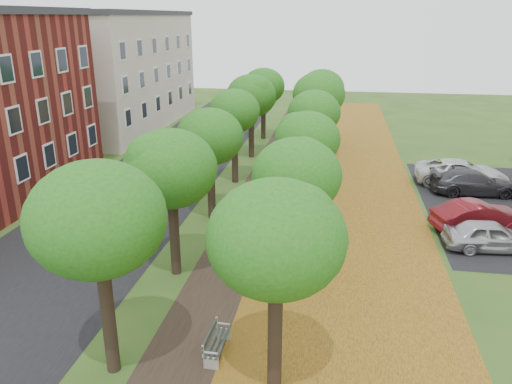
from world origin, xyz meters
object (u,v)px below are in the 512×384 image
at_px(car_silver, 491,236).
at_px(car_red, 479,217).
at_px(car_white, 461,173).
at_px(bench, 216,342).
at_px(car_grey, 474,182).

height_order(car_silver, car_red, car_red).
bearing_deg(car_white, bench, 151.53).
relative_size(car_silver, car_grey, 0.83).
distance_m(car_red, car_white, 7.41).
bearing_deg(car_grey, car_red, 164.97).
xyz_separation_m(bench, car_grey, (11.46, 16.85, 0.30)).
bearing_deg(car_silver, bench, 125.95).
bearing_deg(car_red, car_white, -23.92).
xyz_separation_m(car_grey, car_white, (-0.35, 1.72, 0.06)).
bearing_deg(car_red, car_silver, 161.77).
xyz_separation_m(car_silver, car_grey, (1.08, 7.74, 0.02)).
xyz_separation_m(bench, car_red, (10.38, 11.20, 0.34)).
distance_m(bench, car_silver, 13.81).
relative_size(bench, car_red, 0.37).
height_order(car_red, car_white, car_white).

